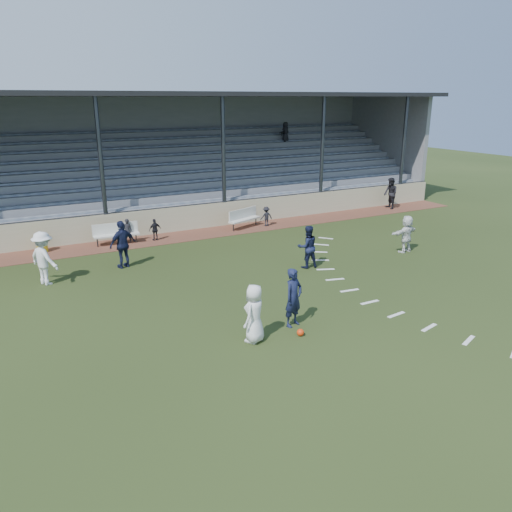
{
  "coord_description": "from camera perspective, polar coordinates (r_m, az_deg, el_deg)",
  "views": [
    {
      "loc": [
        -7.39,
        -11.46,
        6.32
      ],
      "look_at": [
        0.0,
        2.5,
        1.3
      ],
      "focal_mm": 35.0,
      "sensor_mm": 36.0,
      "label": 1
    }
  ],
  "objects": [
    {
      "name": "penalty_arc",
      "position": [
        17.43,
        16.07,
        -4.34
      ],
      "size": [
        3.89,
        14.63,
        0.01
      ],
      "color": "white",
      "rests_on": "ground"
    },
    {
      "name": "ground",
      "position": [
        15.04,
        4.5,
        -7.29
      ],
      "size": [
        90.0,
        90.0,
        0.0
      ],
      "primitive_type": "plane",
      "color": "#253315",
      "rests_on": "ground"
    },
    {
      "name": "grandstand",
      "position": [
        28.99,
        -12.98,
        9.02
      ],
      "size": [
        34.6,
        9.0,
        6.61
      ],
      "color": "gray",
      "rests_on": "ground"
    },
    {
      "name": "sub_right",
      "position": [
        25.63,
        1.18,
        4.56
      ],
      "size": [
        0.67,
        0.4,
        1.01
      ],
      "primitive_type": "imported",
      "rotation": [
        0.0,
        0.0,
        3.1
      ],
      "color": "black",
      "rests_on": "cinder_track"
    },
    {
      "name": "official",
      "position": [
        30.73,
        15.12,
        6.93
      ],
      "size": [
        0.87,
        1.02,
        1.83
      ],
      "primitive_type": "imported",
      "rotation": [
        0.0,
        0.0,
        4.49
      ],
      "color": "black",
      "rests_on": "cinder_track"
    },
    {
      "name": "football",
      "position": [
        14.06,
        5.1,
        -8.7
      ],
      "size": [
        0.2,
        0.2,
        0.2
      ],
      "primitive_type": "sphere",
      "color": "red",
      "rests_on": "ground"
    },
    {
      "name": "bench_left",
      "position": [
        23.26,
        -15.73,
        2.68
      ],
      "size": [
        2.02,
        0.6,
        0.95
      ],
      "rotation": [
        0.0,
        0.0,
        -0.08
      ],
      "color": "beige",
      "rests_on": "cinder_track"
    },
    {
      "name": "trash_bin",
      "position": [
        23.15,
        -23.29,
        1.3
      ],
      "size": [
        0.45,
        0.45,
        0.73
      ],
      "primitive_type": "cylinder",
      "color": "gold",
      "rests_on": "cinder_track"
    },
    {
      "name": "player_white_back",
      "position": [
        22.19,
        16.8,
        2.44
      ],
      "size": [
        1.53,
        0.68,
        1.59
      ],
      "primitive_type": "imported",
      "rotation": [
        0.0,
        0.0,
        3.29
      ],
      "color": "silver",
      "rests_on": "ground"
    },
    {
      "name": "sub_left_far",
      "position": [
        23.46,
        -11.46,
        2.97
      ],
      "size": [
        0.62,
        0.32,
        1.01
      ],
      "primitive_type": "imported",
      "rotation": [
        0.0,
        0.0,
        3.27
      ],
      "color": "black",
      "rests_on": "cinder_track"
    },
    {
      "name": "bench_right",
      "position": [
        25.32,
        -1.41,
        4.53
      ],
      "size": [
        2.01,
        1.16,
        0.95
      ],
      "rotation": [
        0.0,
        0.0,
        0.37
      ],
      "color": "beige",
      "rests_on": "cinder_track"
    },
    {
      "name": "player_white_lead",
      "position": [
        13.44,
        -0.19,
        -6.58
      ],
      "size": [
        0.95,
        0.88,
        1.62
      ],
      "primitive_type": "imported",
      "rotation": [
        0.0,
        0.0,
        3.76
      ],
      "color": "silver",
      "rests_on": "ground"
    },
    {
      "name": "sub_left_near",
      "position": [
        23.33,
        -14.48,
        2.81
      ],
      "size": [
        0.46,
        0.37,
        1.11
      ],
      "primitive_type": "imported",
      "rotation": [
        0.0,
        0.0,
        2.86
      ],
      "color": "black",
      "rests_on": "cinder_track"
    },
    {
      "name": "player_navy_lead",
      "position": [
        14.36,
        4.31,
        -4.76
      ],
      "size": [
        0.73,
        0.6,
        1.73
      ],
      "primitive_type": "imported",
      "rotation": [
        0.0,
        0.0,
        0.33
      ],
      "color": "#141937",
      "rests_on": "ground"
    },
    {
      "name": "cinder_track",
      "position": [
        24.02,
        -8.97,
        2.18
      ],
      "size": [
        34.0,
        2.0,
        0.02
      ],
      "primitive_type": "cube",
      "color": "brown",
      "rests_on": "ground"
    },
    {
      "name": "retaining_wall",
      "position": [
        24.84,
        -9.84,
        4.06
      ],
      "size": [
        34.0,
        0.18,
        1.2
      ],
      "primitive_type": "cube",
      "color": "#B9B08E",
      "rests_on": "ground"
    },
    {
      "name": "player_white_wing",
      "position": [
        18.96,
        -23.07,
        -0.25
      ],
      "size": [
        1.25,
        1.43,
        1.92
      ],
      "primitive_type": "imported",
      "rotation": [
        0.0,
        0.0,
        2.11
      ],
      "color": "silver",
      "rests_on": "ground"
    },
    {
      "name": "player_navy_mid",
      "position": [
        19.33,
        5.9,
        1.06
      ],
      "size": [
        0.89,
        0.74,
        1.68
      ],
      "primitive_type": "imported",
      "rotation": [
        0.0,
        0.0,
        3.0
      ],
      "color": "#141937",
      "rests_on": "ground"
    },
    {
      "name": "player_navy_wing",
      "position": [
        19.89,
        -14.98,
        1.29
      ],
      "size": [
        1.18,
        0.75,
        1.86
      ],
      "primitive_type": "imported",
      "rotation": [
        0.0,
        0.0,
        3.43
      ],
      "color": "#141937",
      "rests_on": "ground"
    }
  ]
}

